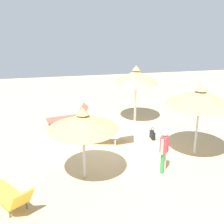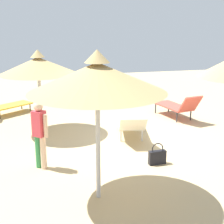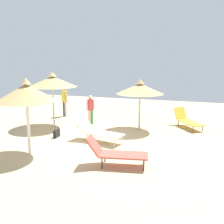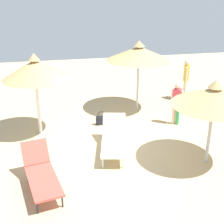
{
  "view_description": "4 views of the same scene",
  "coord_description": "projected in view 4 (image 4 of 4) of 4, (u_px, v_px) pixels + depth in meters",
  "views": [
    {
      "loc": [
        -10.72,
        1.98,
        5.32
      ],
      "look_at": [
        0.21,
        -0.02,
        1.25
      ],
      "focal_mm": 47.9,
      "sensor_mm": 36.0,
      "label": 1
    },
    {
      "loc": [
        -2.69,
        -8.27,
        3.14
      ],
      "look_at": [
        -0.4,
        0.55,
        0.67
      ],
      "focal_mm": 53.56,
      "sensor_mm": 36.0,
      "label": 2
    },
    {
      "loc": [
        9.17,
        3.95,
        3.19
      ],
      "look_at": [
        -0.12,
        0.74,
        1.23
      ],
      "focal_mm": 40.63,
      "sensor_mm": 36.0,
      "label": 3
    },
    {
      "loc": [
        1.75,
        8.17,
        4.65
      ],
      "look_at": [
        0.01,
        -0.27,
        1.06
      ],
      "focal_mm": 50.07,
      "sensor_mm": 36.0,
      "label": 4
    }
  ],
  "objects": [
    {
      "name": "lounge_chair_near_right",
      "position": [
        41.0,
        172.0,
        7.47
      ],
      "size": [
        1.01,
        1.96,
        0.92
      ],
      "color": "#CC4C3F",
      "rests_on": "ground"
    },
    {
      "name": "handbag",
      "position": [
        102.0,
        120.0,
        10.96
      ],
      "size": [
        0.4,
        0.14,
        0.51
      ],
      "color": "black",
      "rests_on": "ground"
    },
    {
      "name": "person_standing_back",
      "position": [
        186.0,
        77.0,
        12.98
      ],
      "size": [
        0.31,
        0.44,
        1.73
      ],
      "color": "beige",
      "rests_on": "ground"
    },
    {
      "name": "parasol_umbrella_far_left",
      "position": [
        214.0,
        96.0,
        7.98
      ],
      "size": [
        2.2,
        2.2,
        2.4
      ],
      "color": "#B2B2B7",
      "rests_on": "ground"
    },
    {
      "name": "lounge_chair_far_right",
      "position": [
        114.0,
        138.0,
        9.14
      ],
      "size": [
        1.11,
        2.12,
        0.84
      ],
      "color": "silver",
      "rests_on": "ground"
    },
    {
      "name": "parasol_umbrella_center",
      "position": [
        35.0,
        70.0,
        9.61
      ],
      "size": [
        2.03,
        2.03,
        2.67
      ],
      "color": "white",
      "rests_on": "ground"
    },
    {
      "name": "ground",
      "position": [
        114.0,
        149.0,
        9.52
      ],
      "size": [
        24.0,
        24.0,
        0.1
      ],
      "primitive_type": "cube",
      "color": "tan"
    },
    {
      "name": "person_standing_edge",
      "position": [
        177.0,
        102.0,
        10.77
      ],
      "size": [
        0.34,
        0.33,
        1.51
      ],
      "color": "beige",
      "rests_on": "ground"
    },
    {
      "name": "parasol_umbrella_near_left",
      "position": [
        139.0,
        53.0,
        11.47
      ],
      "size": [
        2.39,
        2.39,
        2.7
      ],
      "color": "#B2B2B7",
      "rests_on": "ground"
    }
  ]
}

